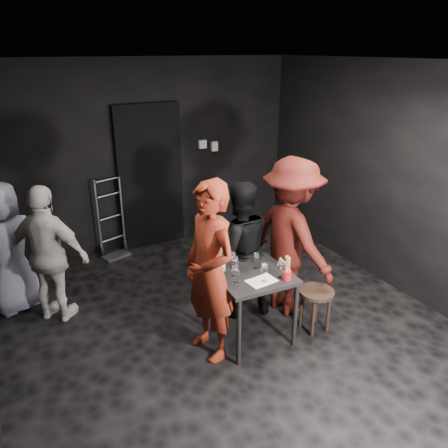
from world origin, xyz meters
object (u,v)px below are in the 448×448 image
tasting_table (252,282)px  server_red (210,257)px  stool (316,298)px  bystander_grey (8,248)px  wine_bottle (222,267)px  breadstick_cup (287,268)px  woman_black (239,248)px  bystander_cream (49,254)px  man_maroon (292,224)px  hand_truck (114,241)px

tasting_table → server_red: (-0.46, -0.02, 0.38)m
stool → bystander_grey: bearing=145.7°
server_red → wine_bottle: bearing=103.1°
tasting_table → breadstick_cup: breadstick_cup is taller
tasting_table → wine_bottle: 0.38m
stool → tasting_table: bearing=163.8°
server_red → wine_bottle: (0.15, 0.06, -0.17)m
woman_black → bystander_grey: size_ratio=1.04×
stool → bystander_cream: bearing=148.1°
tasting_table → woman_black: (0.12, 0.48, 0.14)m
tasting_table → man_maroon: (0.65, 0.27, 0.40)m
bystander_cream → breadstick_cup: bearing=-177.8°
hand_truck → wine_bottle: hand_truck is taller
man_maroon → woman_black: bearing=60.2°
server_red → man_maroon: (1.12, 0.28, 0.02)m
tasting_table → breadstick_cup: size_ratio=2.83×
server_red → tasting_table: bearing=82.8°
tasting_table → server_red: size_ratio=0.36×
woman_black → server_red: bearing=51.4°
server_red → woman_black: bearing=121.0°
bystander_cream → wine_bottle: size_ratio=5.09×
hand_truck → breadstick_cup: 3.09m
server_red → bystander_cream: bearing=-145.5°
hand_truck → server_red: server_red is taller
tasting_table → server_red: bearing=-177.9°
hand_truck → breadstick_cup: (0.99, -2.86, 0.66)m
stool → man_maroon: 0.82m
man_maroon → bystander_grey: bearing=54.8°
hand_truck → stool: hand_truck is taller
hand_truck → server_red: (0.30, -2.61, 0.82)m
bystander_grey → hand_truck: bearing=-168.8°
bystander_grey → wine_bottle: size_ratio=4.95×
breadstick_cup → woman_black: bearing=98.0°
hand_truck → wine_bottle: size_ratio=3.69×
hand_truck → man_maroon: bearing=-77.0°
tasting_table → breadstick_cup: 0.41m
woman_black → wine_bottle: (-0.43, -0.44, 0.07)m
server_red → wine_bottle: 0.24m
breadstick_cup → hand_truck: bearing=109.2°
bystander_grey → breadstick_cup: 3.05m
woman_black → wine_bottle: woman_black is taller
bystander_grey → breadstick_cup: bystander_grey is taller
server_red → woman_black: (0.59, 0.50, -0.24)m
wine_bottle → breadstick_cup: (0.54, -0.31, 0.00)m
server_red → bystander_cream: (-1.25, 1.31, -0.25)m
stool → woman_black: 0.97m
man_maroon → bystander_cream: bearing=59.0°
hand_truck → man_maroon: size_ratio=0.54×
man_maroon → bystander_cream: size_ratio=1.34×
hand_truck → bystander_grey: 1.70m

